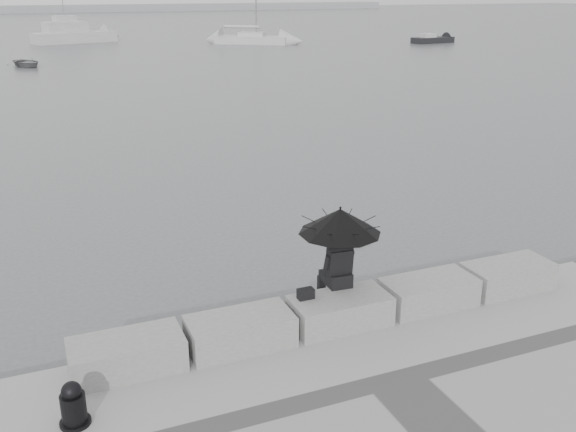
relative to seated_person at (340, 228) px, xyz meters
name	(u,v)px	position (x,y,z in m)	size (l,w,h in m)	color
ground	(327,338)	(-0.16, 0.06, -2.03)	(360.00, 360.00, 0.00)	#4D5053
stone_block_far_left	(127,355)	(-3.56, -0.39, -1.28)	(1.60, 0.80, 0.50)	slate
stone_block_left	(240,332)	(-1.86, -0.39, -1.28)	(1.60, 0.80, 0.50)	slate
stone_block_centre	(340,311)	(-0.16, -0.39, -1.28)	(1.60, 0.80, 0.50)	slate
stone_block_right	(428,293)	(1.54, -0.39, -1.28)	(1.60, 0.80, 0.50)	slate
stone_block_far_right	(508,276)	(3.24, -0.39, -1.28)	(1.60, 0.80, 0.50)	slate
seated_person	(340,228)	(0.00, 0.00, 0.00)	(1.35, 1.35, 1.39)	black
bag	(306,294)	(-0.70, -0.22, -0.95)	(0.26, 0.15, 0.17)	black
mooring_bollard	(74,407)	(-4.38, -1.36, -1.27)	(0.39, 0.39, 0.62)	black
sailboat_right	(252,39)	(18.81, 56.82, -1.51)	(7.58, 6.31, 12.90)	silver
motor_cruiser	(74,34)	(1.80, 65.55, -1.14)	(8.94, 4.92, 4.50)	silver
small_motorboat	(433,40)	(36.93, 50.49, -1.71)	(4.92, 2.17, 1.10)	black
dinghy	(27,63)	(-3.64, 44.22, -1.75)	(3.36, 1.42, 0.57)	gray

